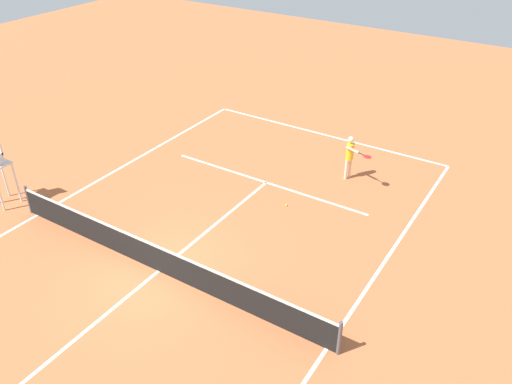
# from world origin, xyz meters

# --- Properties ---
(ground_plane) EXTENTS (60.00, 60.00, 0.00)m
(ground_plane) POSITION_xyz_m (0.00, 0.00, 0.00)
(ground_plane) COLOR #B76038
(court_lines) EXTENTS (11.17, 22.41, 0.01)m
(court_lines) POSITION_xyz_m (0.00, 0.00, 0.00)
(court_lines) COLOR white
(court_lines) RESTS_ON ground
(tennis_net) EXTENTS (11.77, 0.10, 1.07)m
(tennis_net) POSITION_xyz_m (0.00, 0.00, 0.50)
(tennis_net) COLOR #4C4C51
(tennis_net) RESTS_ON ground
(player_serving) EXTENTS (1.22, 0.90, 1.77)m
(player_serving) POSITION_xyz_m (-2.51, -8.09, 1.06)
(player_serving) COLOR beige
(player_serving) RESTS_ON ground
(tennis_ball) EXTENTS (0.07, 0.07, 0.07)m
(tennis_ball) POSITION_xyz_m (-1.46, -5.13, 0.03)
(tennis_ball) COLOR #CCE033
(tennis_ball) RESTS_ON ground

